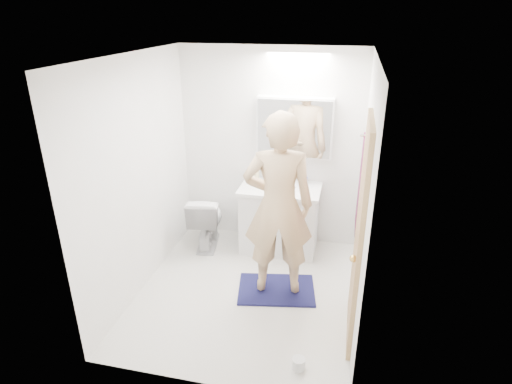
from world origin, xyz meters
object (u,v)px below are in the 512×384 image
(person, at_px, (278,206))
(toothbrush_cup, at_px, (303,181))
(toilet_paper_roll, at_px, (299,364))
(medicine_cabinet, at_px, (295,127))
(soap_bottle_b, at_px, (270,174))
(soap_bottle_a, at_px, (256,173))
(vanity_cabinet, at_px, (280,220))
(toilet, at_px, (206,220))

(person, height_order, toothbrush_cup, person)
(toothbrush_cup, relative_size, toilet_paper_roll, 0.91)
(toothbrush_cup, bearing_deg, medicine_cabinet, 159.55)
(medicine_cabinet, height_order, soap_bottle_b, medicine_cabinet)
(soap_bottle_a, xyz_separation_m, toothbrush_cup, (0.57, 0.01, -0.05))
(vanity_cabinet, xyz_separation_m, soap_bottle_b, (-0.16, 0.18, 0.52))
(soap_bottle_b, distance_m, toilet_paper_roll, 2.34)
(toilet_paper_roll, bearing_deg, vanity_cabinet, 104.72)
(toothbrush_cup, xyz_separation_m, toilet_paper_roll, (0.25, -2.05, -0.82))
(person, height_order, soap_bottle_a, person)
(person, xyz_separation_m, toilet_paper_roll, (0.37, -1.01, -0.94))
(vanity_cabinet, distance_m, toilet, 0.91)
(vanity_cabinet, xyz_separation_m, medicine_cabinet, (0.12, 0.21, 1.11))
(vanity_cabinet, bearing_deg, toilet_paper_roll, -75.28)
(medicine_cabinet, relative_size, soap_bottle_b, 5.14)
(soap_bottle_a, height_order, toilet_paper_roll, soap_bottle_a)
(vanity_cabinet, height_order, toilet, vanity_cabinet)
(soap_bottle_a, distance_m, soap_bottle_b, 0.16)
(medicine_cabinet, bearing_deg, toothbrush_cup, -20.45)
(toilet_paper_roll, bearing_deg, soap_bottle_b, 107.66)
(toilet, xyz_separation_m, soap_bottle_a, (0.58, 0.27, 0.57))
(toothbrush_cup, distance_m, toilet_paper_roll, 2.22)
(medicine_cabinet, distance_m, toothbrush_cup, 0.65)
(toilet, height_order, person, person)
(toilet, distance_m, soap_bottle_a, 0.86)
(toilet, xyz_separation_m, person, (1.03, -0.77, 0.65))
(medicine_cabinet, bearing_deg, toilet_paper_roll, -79.75)
(vanity_cabinet, relative_size, medicine_cabinet, 1.02)
(toilet, relative_size, toothbrush_cup, 6.95)
(toilet_paper_roll, bearing_deg, soap_bottle_a, 111.88)
(toothbrush_cup, bearing_deg, soap_bottle_a, -179.00)
(medicine_cabinet, height_order, toothbrush_cup, medicine_cabinet)
(toilet, distance_m, toothbrush_cup, 1.29)
(toilet_paper_roll, bearing_deg, toothbrush_cup, 96.83)
(person, xyz_separation_m, toothbrush_cup, (0.12, 1.04, -0.13))
(toilet, distance_m, soap_bottle_b, 0.97)
(toilet, bearing_deg, soap_bottle_b, -167.14)
(person, distance_m, toilet_paper_roll, 1.43)
(medicine_cabinet, height_order, toilet, medicine_cabinet)
(toilet, relative_size, soap_bottle_a, 3.50)
(medicine_cabinet, relative_size, soap_bottle_a, 4.43)
(toilet, relative_size, person, 0.37)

